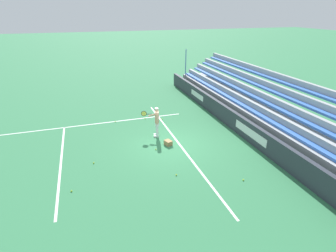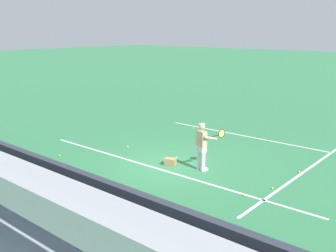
# 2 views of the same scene
# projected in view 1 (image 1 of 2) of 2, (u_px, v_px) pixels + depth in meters

# --- Properties ---
(ground_plane) EXTENTS (160.00, 160.00, 0.00)m
(ground_plane) POSITION_uv_depth(u_px,v_px,m) (170.00, 145.00, 14.07)
(ground_plane) COLOR #337A4C
(court_baseline_white) EXTENTS (12.00, 0.10, 0.01)m
(court_baseline_white) POSITION_uv_depth(u_px,v_px,m) (179.00, 143.00, 14.21)
(court_baseline_white) COLOR white
(court_baseline_white) RESTS_ON ground
(court_sideline_white) EXTENTS (0.10, 12.00, 0.01)m
(court_sideline_white) POSITION_uv_depth(u_px,v_px,m) (89.00, 125.00, 16.51)
(court_sideline_white) COLOR white
(court_sideline_white) RESTS_ON ground
(court_service_line_white) EXTENTS (8.22, 0.10, 0.01)m
(court_service_line_white) POSITION_uv_depth(u_px,v_px,m) (61.00, 161.00, 12.52)
(court_service_line_white) COLOR white
(court_service_line_white) RESTS_ON ground
(back_wall_sponsor_board) EXTENTS (22.92, 0.25, 1.10)m
(back_wall_sponsor_board) POSITION_uv_depth(u_px,v_px,m) (241.00, 125.00, 15.05)
(back_wall_sponsor_board) COLOR #2D333D
(back_wall_sponsor_board) RESTS_ON ground
(bleacher_stand) EXTENTS (21.78, 3.20, 3.40)m
(bleacher_stand) POSITION_uv_depth(u_px,v_px,m) (274.00, 118.00, 15.58)
(bleacher_stand) COLOR #9EA3A8
(bleacher_stand) RESTS_ON ground
(tennis_player) EXTENTS (0.75, 0.95, 1.71)m
(tennis_player) POSITION_uv_depth(u_px,v_px,m) (156.00, 122.00, 14.66)
(tennis_player) COLOR silver
(tennis_player) RESTS_ON ground
(ball_box_cardboard) EXTENTS (0.48, 0.42, 0.26)m
(ball_box_cardboard) POSITION_uv_depth(u_px,v_px,m) (168.00, 143.00, 13.99)
(ball_box_cardboard) COLOR #A87F51
(ball_box_cardboard) RESTS_ON ground
(tennis_ball_toward_net) EXTENTS (0.07, 0.07, 0.07)m
(tennis_ball_toward_net) POSITION_uv_depth(u_px,v_px,m) (243.00, 180.00, 11.12)
(tennis_ball_toward_net) COLOR #CCE533
(tennis_ball_toward_net) RESTS_ON ground
(tennis_ball_by_box) EXTENTS (0.07, 0.07, 0.07)m
(tennis_ball_by_box) POSITION_uv_depth(u_px,v_px,m) (176.00, 175.00, 11.45)
(tennis_ball_by_box) COLOR #CCE533
(tennis_ball_by_box) RESTS_ON ground
(tennis_ball_stray_back) EXTENTS (0.07, 0.07, 0.07)m
(tennis_ball_stray_back) POSITION_uv_depth(u_px,v_px,m) (162.00, 119.00, 17.27)
(tennis_ball_stray_back) COLOR #CCE533
(tennis_ball_stray_back) RESTS_ON ground
(tennis_ball_far_left) EXTENTS (0.07, 0.07, 0.07)m
(tennis_ball_far_left) POSITION_uv_depth(u_px,v_px,m) (145.00, 118.00, 17.35)
(tennis_ball_far_left) COLOR #CCE533
(tennis_ball_far_left) RESTS_ON ground
(tennis_ball_near_player) EXTENTS (0.07, 0.07, 0.07)m
(tennis_ball_near_player) POSITION_uv_depth(u_px,v_px,m) (156.00, 149.00, 13.54)
(tennis_ball_near_player) COLOR #CCE533
(tennis_ball_near_player) RESTS_ON ground
(tennis_ball_midcourt) EXTENTS (0.07, 0.07, 0.07)m
(tennis_ball_midcourt) POSITION_uv_depth(u_px,v_px,m) (71.00, 191.00, 10.44)
(tennis_ball_midcourt) COLOR #CCE533
(tennis_ball_midcourt) RESTS_ON ground
(tennis_ball_on_baseline) EXTENTS (0.07, 0.07, 0.07)m
(tennis_ball_on_baseline) POSITION_uv_depth(u_px,v_px,m) (115.00, 122.00, 16.87)
(tennis_ball_on_baseline) COLOR #CCE533
(tennis_ball_on_baseline) RESTS_ON ground
(tennis_ball_far_right) EXTENTS (0.07, 0.07, 0.07)m
(tennis_ball_far_right) POSITION_uv_depth(u_px,v_px,m) (94.00, 163.00, 12.34)
(tennis_ball_far_right) COLOR #CCE533
(tennis_ball_far_right) RESTS_ON ground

